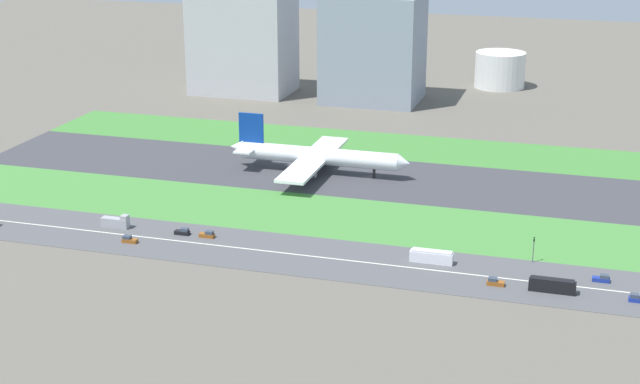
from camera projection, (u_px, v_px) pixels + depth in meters
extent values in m
plane|color=#5B564C|center=(371.00, 178.00, 325.57)|extent=(800.00, 800.00, 0.00)
cube|color=#38383D|center=(371.00, 178.00, 325.55)|extent=(280.00, 46.00, 0.10)
cube|color=#3D7A33|center=(396.00, 146.00, 362.78)|extent=(280.00, 36.00, 0.10)
cube|color=#427F38|center=(339.00, 217.00, 288.33)|extent=(280.00, 36.00, 0.10)
cube|color=#4C4C4F|center=(308.00, 256.00, 259.27)|extent=(280.00, 28.00, 0.10)
cube|color=silver|center=(308.00, 256.00, 259.26)|extent=(266.00, 0.50, 0.01)
cylinder|color=white|center=(319.00, 156.00, 328.53)|extent=(56.00, 6.00, 6.00)
cone|color=white|center=(404.00, 163.00, 320.44)|extent=(4.00, 5.70, 5.70)
cone|color=white|center=(237.00, 147.00, 336.50)|extent=(5.00, 5.40, 5.40)
cube|color=navy|center=(251.00, 128.00, 332.71)|extent=(9.00, 0.80, 11.00)
cube|color=white|center=(249.00, 147.00, 335.23)|extent=(6.00, 16.00, 0.60)
cube|color=white|center=(326.00, 147.00, 343.08)|extent=(10.00, 26.00, 1.00)
cylinder|color=gray|center=(324.00, 158.00, 338.07)|extent=(5.00, 3.20, 3.20)
cube|color=white|center=(301.00, 171.00, 315.84)|extent=(10.00, 26.00, 1.00)
cylinder|color=gray|center=(309.00, 173.00, 321.72)|extent=(5.00, 3.20, 3.20)
cylinder|color=black|center=(374.00, 173.00, 324.72)|extent=(1.00, 1.00, 3.20)
cylinder|color=black|center=(311.00, 165.00, 334.27)|extent=(1.00, 1.00, 3.20)
cylinder|color=black|center=(305.00, 171.00, 327.91)|extent=(1.00, 1.00, 3.20)
cube|color=brown|center=(207.00, 235.00, 272.26)|extent=(4.40, 1.80, 1.10)
cube|color=#333D4C|center=(209.00, 232.00, 271.72)|extent=(2.20, 1.66, 0.90)
cube|color=brown|center=(130.00, 241.00, 268.40)|extent=(4.40, 1.80, 1.10)
cube|color=#333D4C|center=(127.00, 237.00, 268.29)|extent=(2.20, 1.66, 0.90)
cube|color=navy|center=(601.00, 280.00, 242.79)|extent=(4.40, 1.80, 1.10)
cube|color=#333D4C|center=(604.00, 276.00, 242.26)|extent=(2.20, 1.66, 0.90)
cube|color=black|center=(552.00, 286.00, 236.55)|extent=(11.60, 2.50, 3.00)
cube|color=black|center=(552.00, 280.00, 236.02)|extent=(10.80, 2.30, 0.50)
cube|color=silver|center=(431.00, 257.00, 254.35)|extent=(11.60, 2.50, 3.00)
cube|color=silver|center=(432.00, 251.00, 253.76)|extent=(10.80, 2.30, 0.50)
cube|color=navy|center=(638.00, 300.00, 231.32)|extent=(4.40, 1.80, 1.10)
cube|color=#333D4C|center=(635.00, 296.00, 231.22)|extent=(2.20, 1.66, 0.90)
cube|color=black|center=(182.00, 233.00, 274.35)|extent=(4.40, 1.80, 1.10)
cube|color=#333D4C|center=(184.00, 230.00, 273.82)|extent=(2.20, 1.66, 0.90)
cube|color=brown|center=(496.00, 283.00, 240.63)|extent=(4.40, 1.80, 1.10)
cube|color=#333D4C|center=(493.00, 279.00, 240.52)|extent=(2.20, 1.66, 0.90)
cube|color=#99999E|center=(115.00, 222.00, 279.87)|extent=(8.40, 2.50, 2.80)
cube|color=#99999E|center=(125.00, 217.00, 278.36)|extent=(2.00, 2.30, 1.20)
cylinder|color=#4C4C51|center=(533.00, 252.00, 254.08)|extent=(0.24, 0.24, 6.00)
cube|color=black|center=(534.00, 239.00, 252.93)|extent=(0.36, 0.36, 1.20)
sphere|color=#19D826|center=(534.00, 239.00, 252.65)|extent=(0.24, 0.24, 0.24)
cube|color=#B2B2B7|center=(243.00, 37.00, 444.94)|extent=(45.55, 31.83, 52.47)
cube|color=gray|center=(373.00, 48.00, 428.57)|extent=(42.88, 35.31, 48.34)
cylinder|color=silver|center=(500.00, 70.00, 460.19)|extent=(24.13, 24.13, 17.16)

